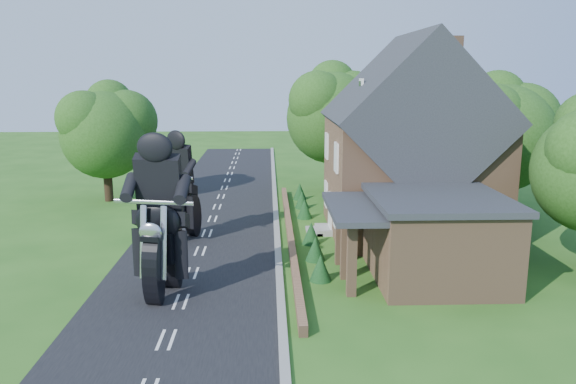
{
  "coord_description": "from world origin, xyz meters",
  "views": [
    {
      "loc": [
        3.23,
        -22.34,
        8.15
      ],
      "look_at": [
        4.13,
        3.1,
        2.8
      ],
      "focal_mm": 35.0,
      "sensor_mm": 36.0,
      "label": 1
    }
  ],
  "objects_px": {
    "garden_wall": "(290,234)",
    "motorcycle_follow": "(182,224)",
    "motorcycle_lead": "(163,273)",
    "house": "(410,150)",
    "annex": "(433,236)"
  },
  "relations": [
    {
      "from": "garden_wall",
      "to": "motorcycle_lead",
      "type": "bearing_deg",
      "value": -124.03
    },
    {
      "from": "garden_wall",
      "to": "motorcycle_lead",
      "type": "relative_size",
      "value": 11.1
    },
    {
      "from": "motorcycle_lead",
      "to": "annex",
      "type": "bearing_deg",
      "value": -159.52
    },
    {
      "from": "garden_wall",
      "to": "motorcycle_lead",
      "type": "xyz_separation_m",
      "value": [
        -5.01,
        -7.42,
        0.72
      ]
    },
    {
      "from": "garden_wall",
      "to": "annex",
      "type": "xyz_separation_m",
      "value": [
        5.57,
        -5.8,
        1.57
      ]
    },
    {
      "from": "garden_wall",
      "to": "motorcycle_lead",
      "type": "height_order",
      "value": "motorcycle_lead"
    },
    {
      "from": "annex",
      "to": "motorcycle_lead",
      "type": "xyz_separation_m",
      "value": [
        -10.58,
        -1.62,
        -0.84
      ]
    },
    {
      "from": "motorcycle_follow",
      "to": "motorcycle_lead",
      "type": "bearing_deg",
      "value": 128.8
    },
    {
      "from": "motorcycle_lead",
      "to": "garden_wall",
      "type": "bearing_deg",
      "value": -112.26
    },
    {
      "from": "garden_wall",
      "to": "motorcycle_follow",
      "type": "height_order",
      "value": "motorcycle_follow"
    },
    {
      "from": "house",
      "to": "annex",
      "type": "height_order",
      "value": "house"
    },
    {
      "from": "house",
      "to": "annex",
      "type": "xyz_separation_m",
      "value": [
        -0.62,
        -6.8,
        -2.58
      ]
    },
    {
      "from": "garden_wall",
      "to": "house",
      "type": "bearing_deg",
      "value": 9.17
    },
    {
      "from": "garden_wall",
      "to": "annex",
      "type": "relative_size",
      "value": 3.12
    },
    {
      "from": "annex",
      "to": "motorcycle_follow",
      "type": "xyz_separation_m",
      "value": [
        -10.97,
        5.74,
        -0.94
      ]
    }
  ]
}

